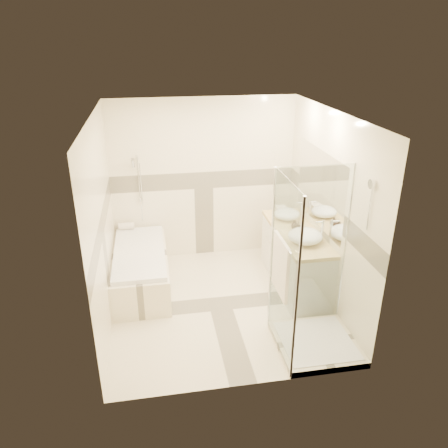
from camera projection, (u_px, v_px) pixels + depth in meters
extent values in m
cube|color=beige|center=(220.00, 304.00, 5.85)|extent=(2.80, 3.00, 0.01)
cube|color=white|center=(219.00, 114.00, 4.84)|extent=(2.80, 3.00, 0.01)
cube|color=beige|center=(204.00, 180.00, 6.70)|extent=(2.80, 0.01, 2.50)
cube|color=beige|center=(246.00, 281.00, 3.98)|extent=(2.80, 0.01, 2.50)
cube|color=beige|center=(102.00, 226.00, 5.12)|extent=(0.01, 3.00, 2.50)
cube|color=beige|center=(328.00, 210.00, 5.56)|extent=(0.01, 3.00, 2.50)
cube|color=white|center=(319.00, 188.00, 5.75)|extent=(0.01, 1.60, 1.00)
cylinder|color=silver|center=(139.00, 178.00, 6.47)|extent=(0.02, 0.02, 0.70)
cube|color=beige|center=(141.00, 270.00, 6.17)|extent=(0.75, 1.70, 0.50)
cube|color=white|center=(139.00, 252.00, 6.06)|extent=(0.69, 1.60, 0.06)
ellipsoid|color=white|center=(140.00, 256.00, 6.08)|extent=(0.56, 1.40, 0.16)
cube|color=white|center=(295.00, 260.00, 6.13)|extent=(0.55, 1.60, 0.80)
cylinder|color=silver|center=(284.00, 266.00, 5.66)|extent=(0.01, 0.24, 0.01)
cylinder|color=silver|center=(268.00, 240.00, 6.39)|extent=(0.01, 0.24, 0.01)
cube|color=#DFBF76|center=(297.00, 232.00, 5.96)|extent=(0.57, 1.62, 0.05)
cube|color=beige|center=(316.00, 344.00, 5.03)|extent=(0.90, 0.90, 0.08)
cube|color=white|center=(316.00, 340.00, 5.01)|extent=(0.80, 0.80, 0.01)
cube|color=white|center=(284.00, 271.00, 4.56)|extent=(0.01, 0.90, 2.00)
cube|color=white|center=(309.00, 249.00, 5.03)|extent=(0.90, 0.01, 2.00)
cylinder|color=silver|center=(297.00, 295.00, 4.15)|extent=(0.03, 0.03, 2.00)
cylinder|color=silver|center=(271.00, 252.00, 4.96)|extent=(0.03, 0.03, 2.00)
cylinder|color=silver|center=(346.00, 246.00, 5.10)|extent=(0.03, 0.03, 2.00)
cylinder|color=silver|center=(371.00, 184.00, 4.33)|extent=(0.03, 0.10, 0.10)
cylinder|color=silver|center=(282.00, 241.00, 4.41)|extent=(0.02, 0.60, 0.02)
cube|color=white|center=(281.00, 267.00, 4.53)|extent=(0.04, 0.48, 0.62)
ellipsoid|color=white|center=(287.00, 214.00, 6.30)|extent=(0.37, 0.37, 0.15)
ellipsoid|color=white|center=(305.00, 236.00, 5.59)|extent=(0.44, 0.44, 0.18)
cylinder|color=silver|center=(302.00, 210.00, 6.32)|extent=(0.03, 0.03, 0.26)
cylinder|color=silver|center=(299.00, 203.00, 6.26)|extent=(0.09, 0.02, 0.02)
cylinder|color=silver|center=(322.00, 231.00, 5.60)|extent=(0.03, 0.03, 0.29)
cylinder|color=silver|center=(319.00, 222.00, 5.54)|extent=(0.10, 0.02, 0.02)
imported|color=black|center=(298.00, 228.00, 5.85)|extent=(0.09, 0.10, 0.16)
imported|color=black|center=(295.00, 225.00, 5.97)|extent=(0.12, 0.12, 0.13)
cube|color=white|center=(282.00, 210.00, 6.55)|extent=(0.16, 0.25, 0.08)
cylinder|color=white|center=(126.00, 226.00, 6.68)|extent=(0.24, 0.11, 0.11)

